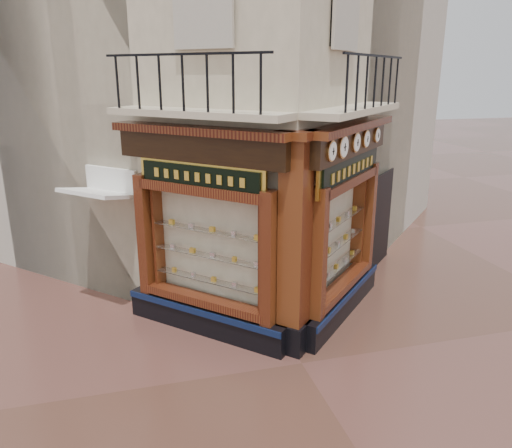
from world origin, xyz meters
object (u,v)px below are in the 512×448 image
object	(u,v)px
clock_e	(377,135)
awning	(107,307)
clock_c	(356,142)
corner_pilaster	(295,249)
signboard_left	(199,177)
signboard_right	(351,169)
clock_d	(366,139)
clock_a	(332,151)
clock_b	(343,147)

from	to	relation	value
clock_e	awning	xyz separation A→B (m)	(-5.72, 0.85, -3.62)
clock_c	corner_pilaster	bearing A→B (deg)	165.51
corner_pilaster	awning	xyz separation A→B (m)	(-3.34, 2.63, -1.95)
corner_pilaster	clock_e	size ratio (longest dim) A/B	12.86
corner_pilaster	signboard_left	world-z (taller)	corner_pilaster
corner_pilaster	signboard_left	size ratio (longest dim) A/B	2.04
clock_c	signboard_right	size ratio (longest dim) A/B	0.17
clock_d	corner_pilaster	bearing A→B (deg)	169.21
clock_a	signboard_left	xyz separation A→B (m)	(-2.07, 1.01, -0.52)
clock_d	signboard_right	distance (m)	0.72
corner_pilaster	clock_c	size ratio (longest dim) A/B	10.55
clock_a	clock_b	distance (m)	0.55
clock_e	clock_c	bearing A→B (deg)	-180.00
clock_e	awning	size ratio (longest dim) A/B	0.22
clock_c	clock_a	bearing A→B (deg)	-180.00
signboard_right	signboard_left	bearing A→B (deg)	135.00
clock_c	signboard_left	xyz separation A→B (m)	(-2.93, 0.15, -0.52)
corner_pilaster	signboard_right	bearing A→B (deg)	-10.25
clock_a	signboard_right	size ratio (longest dim) A/B	0.16
clock_a	clock_e	size ratio (longest dim) A/B	1.16
clock_c	clock_d	xyz separation A→B (m)	(0.42, 0.42, 0.00)
signboard_left	clock_c	bearing A→B (deg)	-137.87
corner_pilaster	clock_a	bearing A→B (deg)	-44.75
corner_pilaster	clock_d	world-z (taller)	corner_pilaster
clock_a	signboard_right	xyz separation A→B (m)	(0.85, 1.01, -0.52)
signboard_left	clock_a	bearing A→B (deg)	-161.06
clock_b	signboard_left	world-z (taller)	clock_b
corner_pilaster	clock_a	xyz separation A→B (m)	(0.61, 0.00, 1.67)
awning	clock_a	bearing A→B (deg)	-168.68
clock_c	awning	world-z (taller)	clock_c
clock_c	clock_b	bearing A→B (deg)	-180.00
signboard_left	clock_d	bearing A→B (deg)	-130.41
awning	signboard_right	size ratio (longest dim) A/B	0.61
clock_e	corner_pilaster	bearing A→B (deg)	171.76
clock_b	clock_e	distance (m)	1.97
signboard_left	clock_b	bearing A→B (deg)	-149.27
clock_b	clock_e	world-z (taller)	clock_b
clock_a	clock_b	xyz separation A→B (m)	(0.39, 0.39, -0.00)
corner_pilaster	clock_e	bearing A→B (deg)	-8.24
clock_e	signboard_left	bearing A→B (deg)	146.30
clock_c	clock_d	size ratio (longest dim) A/B	1.09
corner_pilaster	clock_b	world-z (taller)	corner_pilaster
clock_b	clock_d	xyz separation A→B (m)	(0.89, 0.89, 0.00)
clock_e	clock_a	bearing A→B (deg)	-180.00
clock_c	clock_e	size ratio (longest dim) A/B	1.22
clock_d	clock_e	xyz separation A→B (m)	(0.50, 0.50, -0.00)
clock_a	clock_c	bearing A→B (deg)	0.00
clock_e	awning	world-z (taller)	clock_e
clock_a	awning	bearing A→B (deg)	101.32
awning	signboard_left	world-z (taller)	signboard_left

